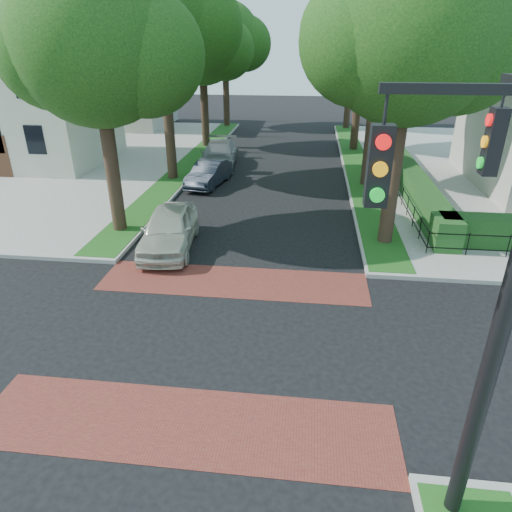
{
  "coord_description": "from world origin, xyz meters",
  "views": [
    {
      "loc": [
        2.36,
        -10.21,
        7.45
      ],
      "look_at": [
        0.91,
        1.98,
        1.6
      ],
      "focal_mm": 32.0,
      "sensor_mm": 36.0,
      "label": 1
    }
  ],
  "objects_px": {
    "traffic_signal": "(494,266)",
    "parked_car_front": "(169,229)",
    "parked_car_middle": "(209,174)",
    "parked_car_rear": "(219,155)"
  },
  "relations": [
    {
      "from": "parked_car_front",
      "to": "parked_car_rear",
      "type": "xyz_separation_m",
      "value": [
        -0.49,
        12.69,
        -0.02
      ]
    },
    {
      "from": "parked_car_middle",
      "to": "parked_car_rear",
      "type": "xyz_separation_m",
      "value": [
        -0.22,
        4.12,
        0.11
      ]
    },
    {
      "from": "traffic_signal",
      "to": "parked_car_middle",
      "type": "distance_m",
      "value": 20.72
    },
    {
      "from": "parked_car_front",
      "to": "parked_car_middle",
      "type": "distance_m",
      "value": 8.58
    },
    {
      "from": "traffic_signal",
      "to": "parked_car_front",
      "type": "relative_size",
      "value": 1.7
    },
    {
      "from": "parked_car_middle",
      "to": "parked_car_rear",
      "type": "bearing_deg",
      "value": 102.54
    },
    {
      "from": "parked_car_front",
      "to": "parked_car_rear",
      "type": "bearing_deg",
      "value": 86.04
    },
    {
      "from": "traffic_signal",
      "to": "parked_car_rear",
      "type": "distance_m",
      "value": 24.55
    },
    {
      "from": "traffic_signal",
      "to": "parked_car_rear",
      "type": "relative_size",
      "value": 1.48
    },
    {
      "from": "traffic_signal",
      "to": "parked_car_middle",
      "type": "bearing_deg",
      "value": 113.41
    }
  ]
}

